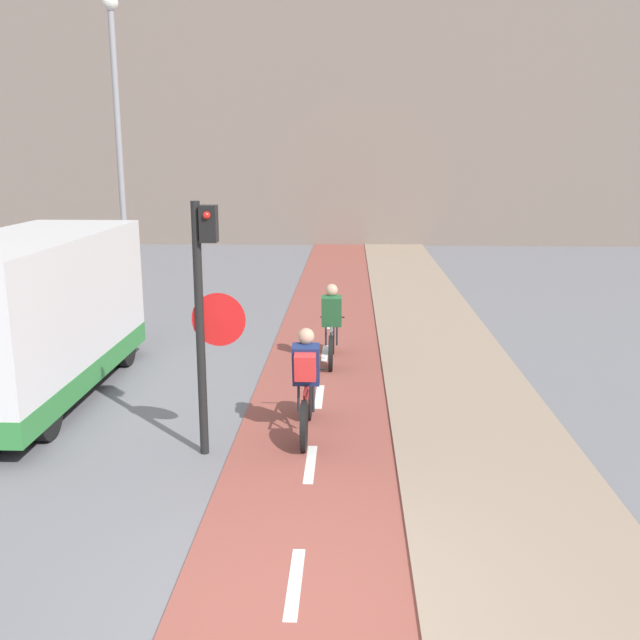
# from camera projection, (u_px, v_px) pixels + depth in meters

# --- Properties ---
(ground_plane) EXTENTS (120.00, 120.00, 0.00)m
(ground_plane) POSITION_uv_depth(u_px,v_px,m) (290.00, 621.00, 5.87)
(ground_plane) COLOR slate
(bike_lane) EXTENTS (2.12, 60.00, 0.02)m
(bike_lane) POSITION_uv_depth(u_px,v_px,m) (290.00, 619.00, 5.88)
(bike_lane) COLOR brown
(bike_lane) RESTS_ON ground_plane
(sidewalk_strip) EXTENTS (2.40, 60.00, 0.05)m
(sidewalk_strip) POSITION_uv_depth(u_px,v_px,m) (567.00, 626.00, 5.78)
(sidewalk_strip) COLOR gray
(sidewalk_strip) RESTS_ON ground_plane
(building_row_background) EXTENTS (60.00, 5.20, 10.82)m
(building_row_background) POSITION_uv_depth(u_px,v_px,m) (341.00, 114.00, 31.04)
(building_row_background) COLOR slate
(building_row_background) RESTS_ON ground_plane
(traffic_light_pole) EXTENTS (0.67, 0.25, 3.21)m
(traffic_light_pole) POSITION_uv_depth(u_px,v_px,m) (206.00, 302.00, 8.70)
(traffic_light_pole) COLOR black
(traffic_light_pole) RESTS_ON ground_plane
(street_lamp_far) EXTENTS (0.36, 0.36, 7.22)m
(street_lamp_far) POSITION_uv_depth(u_px,v_px,m) (118.00, 126.00, 16.53)
(street_lamp_far) COLOR gray
(street_lamp_far) RESTS_ON ground_plane
(cyclist_near) EXTENTS (0.46, 1.80, 1.51)m
(cyclist_near) POSITION_uv_depth(u_px,v_px,m) (306.00, 385.00, 9.57)
(cyclist_near) COLOR black
(cyclist_near) RESTS_ON ground_plane
(cyclist_far) EXTENTS (0.46, 1.75, 1.47)m
(cyclist_far) POSITION_uv_depth(u_px,v_px,m) (332.00, 327.00, 12.98)
(cyclist_far) COLOR black
(cyclist_far) RESTS_ON ground_plane
(van) EXTENTS (1.93, 5.30, 2.55)m
(van) POSITION_uv_depth(u_px,v_px,m) (32.00, 319.00, 11.02)
(van) COLOR silver
(van) RESTS_ON ground_plane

